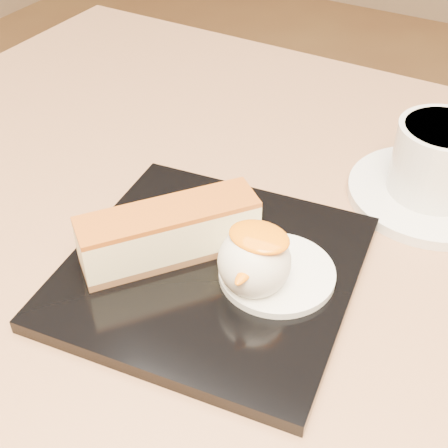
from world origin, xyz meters
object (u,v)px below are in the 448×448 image
Objects in this scene: coffee_cup at (442,158)px; saucer at (430,194)px; dessert_plate at (211,271)px; cheesecake at (169,233)px; ice_cream_scoop at (254,262)px; table at (177,352)px.

saucer is at bearing -180.00° from coffee_cup.
saucer is at bearing 57.35° from dessert_plate.
saucer is at bearing -0.57° from cheesecake.
saucer is 1.39× the size of coffee_cup.
ice_cream_scoop is 0.21m from saucer.
cheesecake reaches higher than saucer.
table is 7.39× the size of coffee_cup.
ice_cream_scoop is 0.21m from coffee_cup.
saucer is (0.16, 0.19, -0.03)m from cheesecake.
coffee_cup is (0.16, 0.20, 0.01)m from cheesecake.
table is 0.29m from saucer.
cheesecake is at bearing 180.00° from ice_cream_scoop.
ice_cream_scoop is (0.07, 0.00, 0.00)m from cheesecake.
coffee_cup is (0.08, 0.20, 0.01)m from ice_cream_scoop.
dessert_plate is 0.23m from coffee_cup.
ice_cream_scoop is 0.36× the size of saucer.
dessert_plate is (0.06, -0.02, 0.16)m from table.
dessert_plate is 1.47× the size of saucer.
ice_cream_scoop is (0.04, -0.01, 0.03)m from dessert_plate.
ice_cream_scoop reaches higher than cheesecake.
ice_cream_scoop is (0.10, -0.03, 0.19)m from table.
table is 0.22m from ice_cream_scoop.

